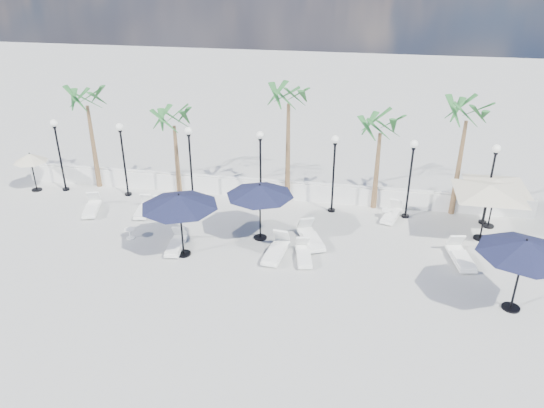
% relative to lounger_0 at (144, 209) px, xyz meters
% --- Properties ---
extents(ground, '(100.00, 100.00, 0.00)m').
position_rel_lounger_0_xyz_m(ground, '(5.37, -4.66, -0.23)').
color(ground, '#AAA9A4').
rests_on(ground, ground).
extents(balustrade, '(26.00, 0.30, 1.01)m').
position_rel_lounger_0_xyz_m(balustrade, '(5.37, 2.84, 0.24)').
color(balustrade, silver).
rests_on(balustrade, ground).
extents(lamppost_0, '(0.36, 0.36, 3.84)m').
position_rel_lounger_0_xyz_m(lamppost_0, '(-5.13, 1.84, 2.26)').
color(lamppost_0, black).
rests_on(lamppost_0, ground).
extents(lamppost_1, '(0.36, 0.36, 3.84)m').
position_rel_lounger_0_xyz_m(lamppost_1, '(-1.63, 1.84, 2.26)').
color(lamppost_1, black).
rests_on(lamppost_1, ground).
extents(lamppost_2, '(0.36, 0.36, 3.84)m').
position_rel_lounger_0_xyz_m(lamppost_2, '(1.87, 1.84, 2.26)').
color(lamppost_2, black).
rests_on(lamppost_2, ground).
extents(lamppost_3, '(0.36, 0.36, 3.84)m').
position_rel_lounger_0_xyz_m(lamppost_3, '(5.37, 1.84, 2.26)').
color(lamppost_3, black).
rests_on(lamppost_3, ground).
extents(lamppost_4, '(0.36, 0.36, 3.84)m').
position_rel_lounger_0_xyz_m(lamppost_4, '(8.87, 1.84, 2.26)').
color(lamppost_4, black).
rests_on(lamppost_4, ground).
extents(lamppost_5, '(0.36, 0.36, 3.84)m').
position_rel_lounger_0_xyz_m(lamppost_5, '(12.37, 1.84, 2.26)').
color(lamppost_5, black).
rests_on(lamppost_5, ground).
extents(lamppost_6, '(0.36, 0.36, 3.84)m').
position_rel_lounger_0_xyz_m(lamppost_6, '(15.87, 1.84, 2.26)').
color(lamppost_6, black).
rests_on(lamppost_6, ground).
extents(palm_0, '(2.60, 2.60, 5.50)m').
position_rel_lounger_0_xyz_m(palm_0, '(-3.63, 2.64, 4.31)').
color(palm_0, brown).
rests_on(palm_0, ground).
extents(palm_1, '(2.60, 2.60, 4.70)m').
position_rel_lounger_0_xyz_m(palm_1, '(0.87, 2.64, 3.53)').
color(palm_1, brown).
rests_on(palm_1, ground).
extents(palm_2, '(2.60, 2.60, 6.10)m').
position_rel_lounger_0_xyz_m(palm_2, '(6.57, 2.64, 4.89)').
color(palm_2, brown).
rests_on(palm_2, ground).
extents(palm_3, '(2.60, 2.60, 4.90)m').
position_rel_lounger_0_xyz_m(palm_3, '(10.87, 2.64, 3.72)').
color(palm_3, brown).
rests_on(palm_3, ground).
extents(palm_4, '(2.60, 2.60, 5.70)m').
position_rel_lounger_0_xyz_m(palm_4, '(14.57, 2.64, 4.50)').
color(palm_4, brown).
rests_on(palm_4, ground).
extents(lounger_0, '(0.84, 1.88, 0.68)m').
position_rel_lounger_0_xyz_m(lounger_0, '(0.00, 0.00, 0.00)').
color(lounger_0, white).
rests_on(lounger_0, ground).
extents(lounger_1, '(0.78, 1.87, 0.68)m').
position_rel_lounger_0_xyz_m(lounger_1, '(2.66, -2.93, -0.00)').
color(lounger_1, white).
rests_on(lounger_1, ground).
extents(lounger_2, '(1.15, 2.00, 0.71)m').
position_rel_lounger_0_xyz_m(lounger_2, '(-2.53, -0.31, 0.01)').
color(lounger_2, white).
rests_on(lounger_2, ground).
extents(lounger_3, '(0.91, 2.15, 0.78)m').
position_rel_lounger_0_xyz_m(lounger_3, '(6.93, -2.73, 0.03)').
color(lounger_3, white).
rests_on(lounger_3, ground).
extents(lounger_4, '(1.46, 2.20, 0.79)m').
position_rel_lounger_0_xyz_m(lounger_4, '(8.23, -1.39, 0.04)').
color(lounger_4, white).
rests_on(lounger_4, ground).
extents(lounger_5, '(0.92, 1.87, 0.67)m').
position_rel_lounger_0_xyz_m(lounger_5, '(8.09, -2.80, -0.00)').
color(lounger_5, white).
rests_on(lounger_5, ground).
extents(lounger_6, '(1.02, 2.15, 0.77)m').
position_rel_lounger_0_xyz_m(lounger_6, '(14.39, -1.85, 0.03)').
color(lounger_6, white).
rests_on(lounger_6, ground).
extents(lounger_7, '(1.10, 1.92, 0.68)m').
position_rel_lounger_0_xyz_m(lounger_7, '(11.72, 1.56, 0.00)').
color(lounger_7, white).
rests_on(lounger_7, ground).
extents(side_table_0, '(0.47, 0.47, 0.46)m').
position_rel_lounger_0_xyz_m(side_table_0, '(0.36, -2.41, 0.05)').
color(side_table_0, white).
rests_on(side_table_0, ground).
extents(side_table_1, '(0.47, 0.47, 0.46)m').
position_rel_lounger_0_xyz_m(side_table_1, '(0.17, 0.94, 0.05)').
color(side_table_1, white).
rests_on(side_table_1, ground).
extents(side_table_2, '(0.45, 0.45, 0.44)m').
position_rel_lounger_0_xyz_m(side_table_2, '(11.46, 1.54, 0.03)').
color(side_table_2, white).
rests_on(side_table_2, ground).
extents(parasol_navy_left, '(3.17, 3.17, 2.80)m').
position_rel_lounger_0_xyz_m(parasol_navy_left, '(3.11, -3.30, 2.24)').
color(parasol_navy_left, black).
rests_on(parasol_navy_left, ground).
extents(parasol_navy_mid, '(2.92, 2.92, 2.62)m').
position_rel_lounger_0_xyz_m(parasol_navy_mid, '(6.00, -1.38, 2.07)').
color(parasol_navy_mid, black).
rests_on(parasol_navy_mid, ground).
extents(parasol_navy_right, '(3.17, 3.17, 2.84)m').
position_rel_lounger_0_xyz_m(parasol_navy_right, '(15.74, -4.76, 2.27)').
color(parasol_navy_right, black).
rests_on(parasol_navy_right, ground).
extents(parasol_cream_sq_a, '(5.18, 5.18, 2.55)m').
position_rel_lounger_0_xyz_m(parasol_cream_sq_a, '(16.08, 1.54, 2.13)').
color(parasol_cream_sq_a, black).
rests_on(parasol_cream_sq_a, ground).
extents(parasol_cream_sq_b, '(5.56, 5.56, 2.79)m').
position_rel_lounger_0_xyz_m(parasol_cream_sq_b, '(15.52, 0.28, 2.35)').
color(parasol_cream_sq_b, black).
rests_on(parasol_cream_sq_b, ground).
extents(parasol_cream_small, '(1.71, 1.71, 2.11)m').
position_rel_lounger_0_xyz_m(parasol_cream_small, '(-6.63, 1.54, 1.57)').
color(parasol_cream_small, black).
rests_on(parasol_cream_small, ground).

